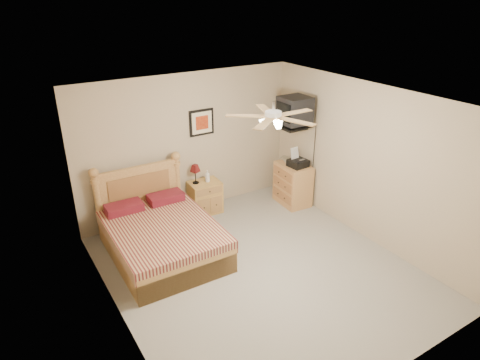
% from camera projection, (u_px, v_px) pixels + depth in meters
% --- Properties ---
extents(floor, '(4.50, 4.50, 0.00)m').
position_uv_depth(floor, '(260.00, 270.00, 6.22)').
color(floor, gray).
rests_on(floor, ground).
extents(ceiling, '(4.00, 4.50, 0.04)m').
position_uv_depth(ceiling, '(264.00, 101.00, 5.18)').
color(ceiling, white).
rests_on(ceiling, ground).
extents(wall_back, '(4.00, 0.04, 2.50)m').
position_uv_depth(wall_back, '(188.00, 145.00, 7.44)').
color(wall_back, tan).
rests_on(wall_back, ground).
extents(wall_front, '(4.00, 0.04, 2.50)m').
position_uv_depth(wall_front, '(400.00, 284.00, 3.97)').
color(wall_front, tan).
rests_on(wall_front, ground).
extents(wall_left, '(0.04, 4.50, 2.50)m').
position_uv_depth(wall_left, '(113.00, 236.00, 4.74)').
color(wall_left, tan).
rests_on(wall_left, ground).
extents(wall_right, '(0.04, 4.50, 2.50)m').
position_uv_depth(wall_right, '(367.00, 163.00, 6.67)').
color(wall_right, tan).
rests_on(wall_right, ground).
extents(bed, '(1.50, 1.96, 1.25)m').
position_uv_depth(bed, '(162.00, 219.00, 6.33)').
color(bed, '#AA713E').
rests_on(bed, ground).
extents(nightstand, '(0.57, 0.44, 0.59)m').
position_uv_depth(nightstand, '(205.00, 197.00, 7.73)').
color(nightstand, '#AB7F3B').
rests_on(nightstand, ground).
extents(table_lamp, '(0.25, 0.25, 0.35)m').
position_uv_depth(table_lamp, '(195.00, 174.00, 7.50)').
color(table_lamp, '#561213').
rests_on(table_lamp, nightstand).
extents(lotion_bottle, '(0.09, 0.10, 0.22)m').
position_uv_depth(lotion_bottle, '(207.00, 176.00, 7.58)').
color(lotion_bottle, white).
rests_on(lotion_bottle, nightstand).
extents(framed_picture, '(0.46, 0.04, 0.46)m').
position_uv_depth(framed_picture, '(202.00, 122.00, 7.40)').
color(framed_picture, black).
rests_on(framed_picture, wall_back).
extents(dresser, '(0.50, 0.69, 0.78)m').
position_uv_depth(dresser, '(293.00, 184.00, 8.00)').
color(dresser, '#BF7E51').
rests_on(dresser, ground).
extents(fax_machine, '(0.34, 0.35, 0.33)m').
position_uv_depth(fax_machine, '(298.00, 158.00, 7.70)').
color(fax_machine, black).
rests_on(fax_machine, dresser).
extents(magazine_lower, '(0.25, 0.29, 0.02)m').
position_uv_depth(magazine_lower, '(284.00, 162.00, 7.95)').
color(magazine_lower, '#B3A390').
rests_on(magazine_lower, dresser).
extents(magazine_upper, '(0.30, 0.33, 0.02)m').
position_uv_depth(magazine_upper, '(286.00, 160.00, 7.95)').
color(magazine_upper, gray).
rests_on(magazine_upper, magazine_lower).
extents(wall_tv, '(0.56, 0.46, 0.58)m').
position_uv_depth(wall_tv, '(302.00, 111.00, 7.35)').
color(wall_tv, black).
rests_on(wall_tv, wall_right).
extents(ceiling_fan, '(1.14, 1.14, 0.28)m').
position_uv_depth(ceiling_fan, '(273.00, 116.00, 5.09)').
color(ceiling_fan, white).
rests_on(ceiling_fan, ceiling).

